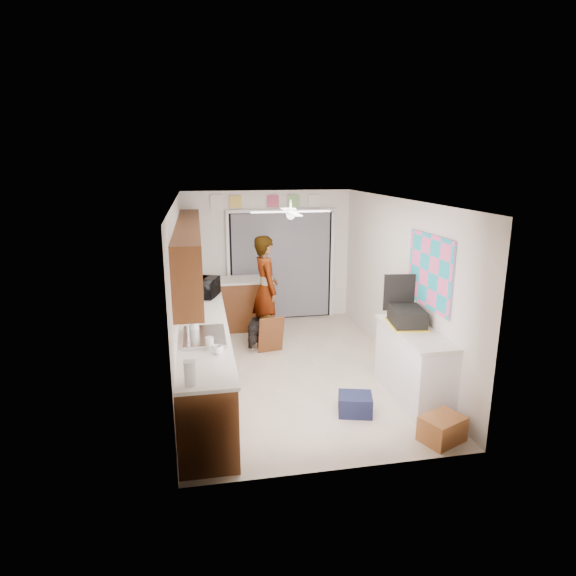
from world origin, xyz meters
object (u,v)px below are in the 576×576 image
microwave (205,288)px  suitcase (407,317)px  cup (218,350)px  paper_towel_roll (190,373)px  cardboard_box (442,429)px  soap_bottle (194,320)px  man (266,289)px  navy_crate (355,404)px  dog (256,332)px

microwave → suitcase: microwave is taller
cup → paper_towel_roll: bearing=-111.8°
cup → cardboard_box: bearing=-15.9°
suitcase → cardboard_box: 1.52m
soap_bottle → man: bearing=59.4°
paper_towel_roll → man: man is taller
soap_bottle → cardboard_box: 3.17m
navy_crate → dog: size_ratio=0.68×
suitcase → cardboard_box: (-0.07, -1.22, -0.91)m
paper_towel_roll → suitcase: size_ratio=0.46×
cup → paper_towel_roll: (-0.29, -0.73, 0.07)m
cardboard_box → dog: bearing=117.1°
cup → suitcase: size_ratio=0.23×
soap_bottle → suitcase: bearing=-4.6°
soap_bottle → navy_crate: size_ratio=0.78×
cup → suitcase: bearing=12.3°
soap_bottle → dog: soap_bottle is taller
suitcase → dog: size_ratio=0.88×
paper_towel_roll → dog: paper_towel_roll is taller
paper_towel_roll → suitcase: bearing=24.7°
microwave → paper_towel_roll: size_ratio=2.13×
navy_crate → man: bearing=104.8°
microwave → soap_bottle: (-0.17, -1.67, 0.01)m
microwave → man: 1.08m
cup → navy_crate: size_ratio=0.30×
microwave → cardboard_box: (2.48, -3.11, -0.94)m
microwave → paper_towel_roll: 3.17m
cardboard_box → navy_crate: (-0.76, 0.75, -0.02)m
soap_bottle → man: (1.19, 2.01, -0.18)m
microwave → soap_bottle: soap_bottle is taller
soap_bottle → cup: size_ratio=2.61×
microwave → dog: 1.18m
paper_towel_roll → man: 3.71m
dog → man: bearing=53.8°
cup → paper_towel_roll: size_ratio=0.50×
cardboard_box → suitcase: bearing=86.7°
paper_towel_roll → suitcase: paper_towel_roll is taller
cardboard_box → navy_crate: cardboard_box is taller
suitcase → microwave: bearing=151.4°
microwave → cup: bearing=-160.0°
microwave → cardboard_box: bearing=-123.3°
soap_bottle → dog: 2.25m
navy_crate → man: (-0.71, 2.70, 0.80)m
microwave → navy_crate: bearing=-125.8°
soap_bottle → man: 2.34m
paper_towel_roll → cardboard_box: paper_towel_roll is taller
microwave → navy_crate: (1.73, -2.36, -0.96)m
microwave → cardboard_box: size_ratio=1.14×
cardboard_box → dog: 3.68m
cup → dog: cup is taller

